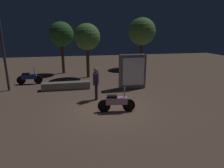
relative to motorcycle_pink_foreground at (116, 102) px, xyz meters
The scene contains 10 objects.
ground_plane 0.62m from the motorcycle_pink_foreground, 140.35° to the left, with size 40.00×40.00×0.00m, color brown.
motorcycle_pink_foreground is the anchor object (origin of this frame).
motorcycle_blue_parked_left 7.37m from the motorcycle_pink_foreground, 129.81° to the left, with size 1.66×0.34×1.11m.
person_rider_beside 1.93m from the motorcycle_pink_foreground, 111.80° to the left, with size 0.34×0.66×1.70m.
streetlamp_near 7.75m from the motorcycle_pink_foreground, 142.43° to the left, with size 0.36×0.36×5.54m.
tree_left_bg 11.28m from the motorcycle_pink_foreground, 64.85° to the left, with size 2.50×2.50×4.67m.
tree_center_bg 9.57m from the motorcycle_pink_foreground, 106.50° to the left, with size 1.98×1.98×4.20m.
tree_right_bg 7.41m from the motorcycle_pink_foreground, 95.62° to the left, with size 1.94×1.94×4.02m.
kiosk_billboard 3.87m from the motorcycle_pink_foreground, 62.54° to the left, with size 1.60×0.55×2.10m.
planter_wall_low 4.53m from the motorcycle_pink_foreground, 120.06° to the left, with size 2.87×0.50×0.45m.
Camera 1 is at (-1.43, -8.08, 3.48)m, focal length 31.04 mm.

